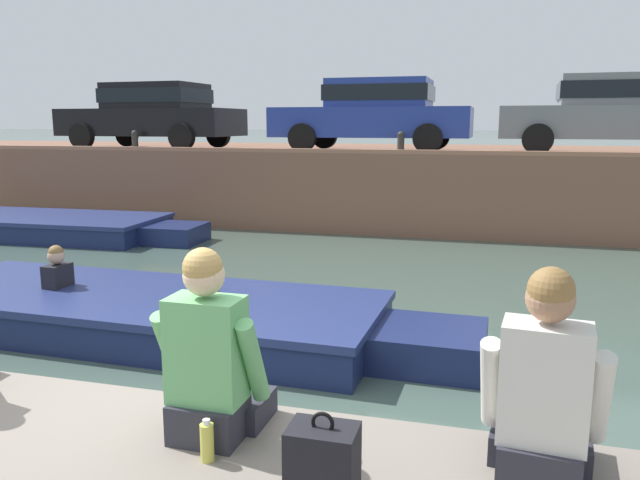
# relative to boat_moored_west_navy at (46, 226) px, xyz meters

# --- Properties ---
(ground_plane) EXTENTS (400.00, 400.00, 0.00)m
(ground_plane) POSITION_rel_boat_moored_west_navy_xyz_m (6.76, -2.91, -0.21)
(ground_plane) COLOR #42564C
(far_quay_wall) EXTENTS (60.00, 6.00, 1.68)m
(far_quay_wall) POSITION_rel_boat_moored_west_navy_xyz_m (6.76, 4.81, 0.63)
(far_quay_wall) COLOR brown
(far_quay_wall) RESTS_ON ground
(far_wall_coping) EXTENTS (60.00, 0.24, 0.08)m
(far_wall_coping) POSITION_rel_boat_moored_west_navy_xyz_m (6.76, 1.93, 1.51)
(far_wall_coping) COLOR #9F6C52
(far_wall_coping) RESTS_ON far_quay_wall
(boat_moored_west_navy) EXTENTS (6.32, 2.21, 0.43)m
(boat_moored_west_navy) POSITION_rel_boat_moored_west_navy_xyz_m (0.00, 0.00, 0.00)
(boat_moored_west_navy) COLOR navy
(boat_moored_west_navy) RESTS_ON ground
(motorboat_passing) EXTENTS (6.57, 2.06, 0.92)m
(motorboat_passing) POSITION_rel_boat_moored_west_navy_xyz_m (5.29, -4.79, 0.01)
(motorboat_passing) COLOR navy
(motorboat_passing) RESTS_ON ground
(car_leftmost_black) EXTENTS (4.38, 2.12, 1.54)m
(car_leftmost_black) POSITION_rel_boat_moored_west_navy_xyz_m (0.76, 3.15, 2.32)
(car_leftmost_black) COLOR black
(car_leftmost_black) RESTS_ON far_quay_wall
(car_left_inner_blue) EXTENTS (4.33, 2.01, 1.54)m
(car_left_inner_blue) POSITION_rel_boat_moored_west_navy_xyz_m (6.21, 3.15, 2.32)
(car_left_inner_blue) COLOR #233893
(car_left_inner_blue) RESTS_ON far_quay_wall
(car_centre_grey) EXTENTS (4.00, 2.13, 1.54)m
(car_centre_grey) POSITION_rel_boat_moored_west_navy_xyz_m (10.90, 3.15, 2.31)
(car_centre_grey) COLOR slate
(car_centre_grey) RESTS_ON far_quay_wall
(mooring_bollard_west) EXTENTS (0.15, 0.15, 0.45)m
(mooring_bollard_west) POSITION_rel_boat_moored_west_navy_xyz_m (0.89, 2.06, 1.71)
(mooring_bollard_west) COLOR #2D2B28
(mooring_bollard_west) RESTS_ON far_quay_wall
(mooring_bollard_mid) EXTENTS (0.15, 0.15, 0.45)m
(mooring_bollard_mid) POSITION_rel_boat_moored_west_navy_xyz_m (6.95, 2.06, 1.71)
(mooring_bollard_mid) COLOR #2D2B28
(mooring_bollard_mid) RESTS_ON far_quay_wall
(person_seated_right) EXTENTS (0.53, 0.53, 0.96)m
(person_seated_right) POSITION_rel_boat_moored_west_navy_xyz_m (7.44, -8.01, 0.91)
(person_seated_right) COLOR #282833
(person_seated_right) RESTS_ON near_quay
(person_seated_middle) EXTENTS (0.56, 0.56, 0.96)m
(person_seated_middle) POSITION_rel_boat_moored_west_navy_xyz_m (8.99, -8.00, 0.91)
(person_seated_middle) COLOR #282833
(person_seated_middle) RESTS_ON near_quay
(bottle_drink) EXTENTS (0.06, 0.06, 0.20)m
(bottle_drink) POSITION_rel_boat_moored_west_navy_xyz_m (7.52, -8.25, 0.63)
(bottle_drink) COLOR #CCC64C
(bottle_drink) RESTS_ON near_quay
(backpack_on_ledge) EXTENTS (0.28, 0.24, 0.41)m
(backpack_on_ledge) POSITION_rel_boat_moored_west_navy_xyz_m (8.12, -8.42, 0.70)
(backpack_on_ledge) COLOR black
(backpack_on_ledge) RESTS_ON near_quay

